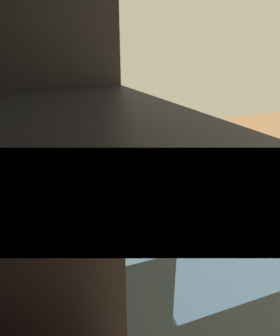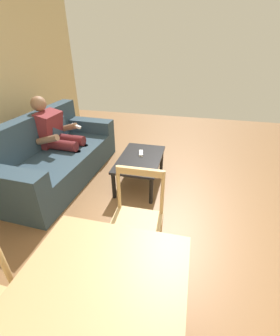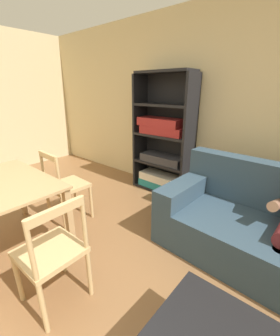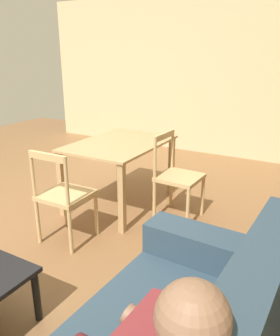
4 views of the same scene
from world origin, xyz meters
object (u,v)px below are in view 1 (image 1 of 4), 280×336
Objects in this scene: couch at (130,221)px; person_lounging at (116,175)px; tv_remote at (250,169)px; coffee_table at (261,181)px.

person_lounging is at bearing 5.39° from couch.
tv_remote is (0.02, -1.26, -0.17)m from person_lounging.
coffee_table is 0.14m from tv_remote.
tv_remote is at bearing -79.26° from couch.
couch reaches higher than tv_remote.
coffee_table is at bearing -94.58° from person_lounging.
couch is 0.33m from person_lounging.
couch is 2.24× the size of coffee_table.
couch is at bearing 94.92° from coffee_table.
person_lounging is 1.27m from tv_remote.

